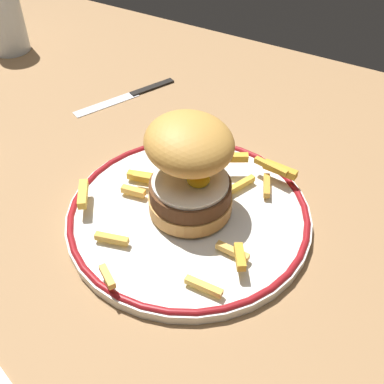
% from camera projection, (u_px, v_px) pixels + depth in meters
% --- Properties ---
extents(ground_plane, '(1.36, 0.97, 0.04)m').
position_uv_depth(ground_plane, '(185.00, 236.00, 0.57)').
color(ground_plane, '#966F47').
extents(dinner_plate, '(0.29, 0.29, 0.02)m').
position_uv_depth(dinner_plate, '(192.00, 216.00, 0.56)').
color(dinner_plate, white).
rests_on(dinner_plate, ground_plane).
extents(burger, '(0.12, 0.12, 0.11)m').
position_uv_depth(burger, '(191.00, 167.00, 0.53)').
color(burger, '#CC8C44').
rests_on(burger, dinner_plate).
extents(fries_pile, '(0.23, 0.25, 0.03)m').
position_uv_depth(fries_pile, '(194.00, 196.00, 0.56)').
color(fries_pile, gold).
rests_on(fries_pile, dinner_plate).
extents(water_glass, '(0.07, 0.07, 0.11)m').
position_uv_depth(water_glass, '(5.00, 26.00, 0.86)').
color(water_glass, silver).
rests_on(water_glass, ground_plane).
extents(knife, '(0.09, 0.17, 0.01)m').
position_uv_depth(knife, '(134.00, 93.00, 0.77)').
color(knife, black).
rests_on(knife, ground_plane).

